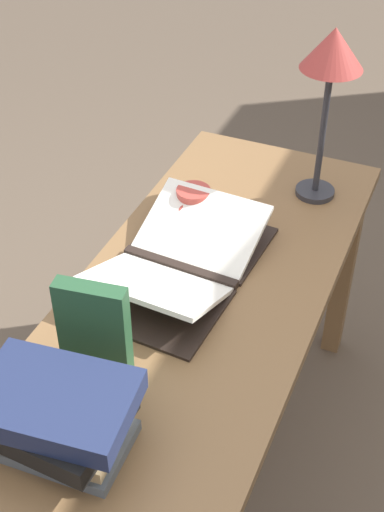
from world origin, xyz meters
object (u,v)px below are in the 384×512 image
Objects in this scene: open_book at (180,262)px; book_stack_tall at (58,416)px; reading_lamp at (332,62)px; coffee_mug at (193,204)px; book_standing_upright at (94,329)px.

book_stack_tall reaches higher than open_book.
reading_lamp reaches higher than open_book.
open_book is 0.63m from reading_lamp.
book_stack_tall is (0.56, -0.00, 0.05)m from open_book.
reading_lamp is (-0.46, 0.22, 0.37)m from open_book.
book_stack_tall is at bearing 4.15° from coffee_mug.
reading_lamp reaches higher than book_stack_tall.
reading_lamp is (-0.82, 0.25, 0.28)m from book_standing_upright.
coffee_mug is at bearing 174.18° from book_standing_upright.
book_stack_tall is at bearing -11.98° from reading_lamp.
book_standing_upright is at bearing -170.63° from book_stack_tall.
coffee_mug is at bearing -161.85° from open_book.
book_stack_tall is 0.20m from book_standing_upright.
reading_lamp reaches higher than book_standing_upright.
book_standing_upright is 0.47× the size of reading_lamp.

